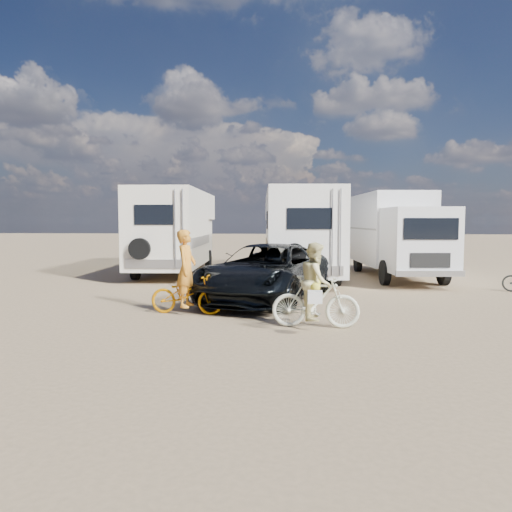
# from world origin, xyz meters

# --- Properties ---
(ground) EXTENTS (140.00, 140.00, 0.00)m
(ground) POSITION_xyz_m (0.00, 0.00, 0.00)
(ground) COLOR #987D5A
(ground) RESTS_ON ground
(rv_main) EXTENTS (3.20, 8.66, 3.44)m
(rv_main) POSITION_xyz_m (-0.12, 6.63, 1.72)
(rv_main) COLOR silver
(rv_main) RESTS_ON ground
(rv_left) EXTENTS (2.94, 7.85, 3.54)m
(rv_left) POSITION_xyz_m (-5.42, 7.67, 1.77)
(rv_left) COLOR white
(rv_left) RESTS_ON ground
(box_truck) EXTENTS (2.97, 7.79, 3.41)m
(box_truck) POSITION_xyz_m (3.79, 6.90, 1.70)
(box_truck) COLOR silver
(box_truck) RESTS_ON ground
(dark_suv) EXTENTS (4.28, 6.35, 1.62)m
(dark_suv) POSITION_xyz_m (-1.03, 1.00, 0.81)
(dark_suv) COLOR black
(dark_suv) RESTS_ON ground
(bike_man) EXTENTS (1.87, 0.81, 0.96)m
(bike_man) POSITION_xyz_m (-2.86, -1.23, 0.48)
(bike_man) COLOR #C37100
(bike_man) RESTS_ON ground
(bike_woman) EXTENTS (1.90, 0.63, 1.12)m
(bike_woman) POSITION_xyz_m (0.23, -2.48, 0.56)
(bike_woman) COLOR beige
(bike_woman) RESTS_ON ground
(rider_man) EXTENTS (0.52, 0.73, 1.89)m
(rider_man) POSITION_xyz_m (-2.86, -1.23, 0.95)
(rider_man) COLOR orange
(rider_man) RESTS_ON ground
(rider_woman) EXTENTS (0.67, 0.83, 1.65)m
(rider_woman) POSITION_xyz_m (0.23, -2.48, 0.83)
(rider_woman) COLOR beige
(rider_woman) RESTS_ON ground
(cooler) EXTENTS (0.52, 0.41, 0.39)m
(cooler) POSITION_xyz_m (-1.93, 2.42, 0.19)
(cooler) COLOR navy
(cooler) RESTS_ON ground
(crate) EXTENTS (0.57, 0.57, 0.38)m
(crate) POSITION_xyz_m (0.29, 4.46, 0.19)
(crate) COLOR #8A6C4A
(crate) RESTS_ON ground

